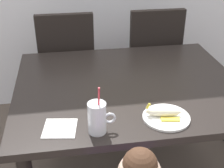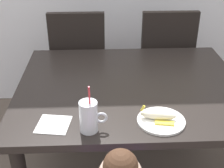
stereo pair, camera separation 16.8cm
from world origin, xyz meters
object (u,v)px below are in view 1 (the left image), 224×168
Objects in this scene: dining_chair_right at (151,56)px; snack_plate at (166,117)px; milk_cup at (97,119)px; dining_table at (128,95)px; paper_napkin at (60,128)px; dining_chair_left at (67,61)px; peeled_banana at (164,112)px.

snack_plate is (-0.25, -1.12, 0.17)m from dining_chair_right.
milk_cup is at bearing 63.46° from dining_chair_right.
dining_table is at bearing 61.61° from milk_cup.
dining_table is at bearing 64.58° from dining_chair_right.
snack_plate reaches higher than paper_napkin.
dining_table is 5.29× the size of milk_cup.
paper_napkin is at bearing 87.09° from dining_chair_left.
milk_cup reaches higher than dining_table.
dining_chair_right reaches higher than snack_plate.
dining_chair_left is at bearing 87.09° from paper_napkin.
dining_chair_left reaches higher than milk_cup.
paper_napkin is (-0.76, -1.12, 0.17)m from dining_chair_right.
milk_cup is 0.35m from snack_plate.
paper_napkin is (-0.41, -0.39, 0.09)m from dining_table.
dining_chair_left reaches higher than dining_table.
dining_chair_right reaches higher than peeled_banana.
milk_cup reaches higher than snack_plate.
dining_table is 7.53× the size of peeled_banana.
dining_chair_right is 6.40× the size of paper_napkin.
dining_chair_left is 3.85× the size of milk_cup.
snack_plate is 1.31× the size of peeled_banana.
dining_chair_left is 1.14m from paper_napkin.
paper_napkin is (-0.06, -1.13, 0.17)m from dining_chair_left.
dining_table is 5.73× the size of snack_plate.
dining_chair_right is at bearing 64.58° from dining_table.
dining_chair_right is 4.17× the size of snack_plate.
peeled_banana is at bearing -76.00° from dining_table.
dining_chair_right is at bearing 56.08° from paper_napkin.
milk_cup is (0.11, -1.18, 0.23)m from dining_chair_left.
milk_cup is 0.34m from peeled_banana.
dining_table is 0.82m from dining_chair_left.
peeled_banana is at bearing 77.05° from dining_chair_right.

